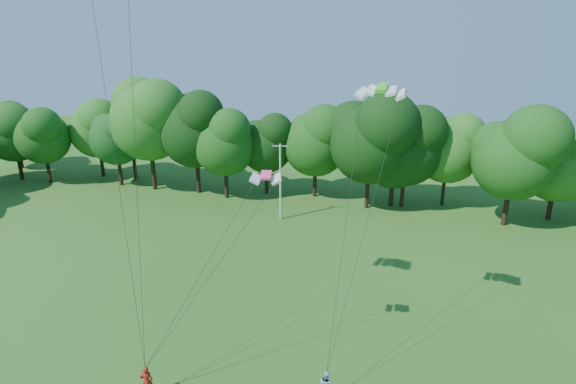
# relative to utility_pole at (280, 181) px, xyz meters

# --- Properties ---
(utility_pole) EXTENTS (1.53, 0.42, 7.75)m
(utility_pole) POSITION_rel_utility_pole_xyz_m (0.00, 0.00, 0.00)
(utility_pole) COLOR #BBBBB1
(utility_pole) RESTS_ON ground
(kite_flyer_left) EXTENTS (0.74, 0.65, 1.70)m
(kite_flyer_left) POSITION_rel_utility_pole_xyz_m (0.37, -24.71, -3.14)
(kite_flyer_left) COLOR #A71D15
(kite_flyer_left) RESTS_ON ground
(kite_green) EXTENTS (2.59, 1.41, 0.45)m
(kite_green) POSITION_rel_utility_pole_xyz_m (10.46, -16.78, 10.81)
(kite_green) COLOR #38DD21
(kite_green) RESTS_ON ground
(kite_pink) EXTENTS (1.67, 1.04, 0.33)m
(kite_pink) POSITION_rel_utility_pole_xyz_m (5.42, -20.44, 6.82)
(kite_pink) COLOR #FF4682
(kite_pink) RESTS_ON ground
(tree_back_west) EXTENTS (6.85, 6.85, 9.97)m
(tree_back_west) POSITION_rel_utility_pole_xyz_m (-22.56, 5.67, 2.23)
(tree_back_west) COLOR black
(tree_back_west) RESTS_ON ground
(tree_back_center) EXTENTS (7.93, 7.93, 11.54)m
(tree_back_center) POSITION_rel_utility_pole_xyz_m (10.48, 7.11, 3.21)
(tree_back_center) COLOR #312213
(tree_back_center) RESTS_ON ground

